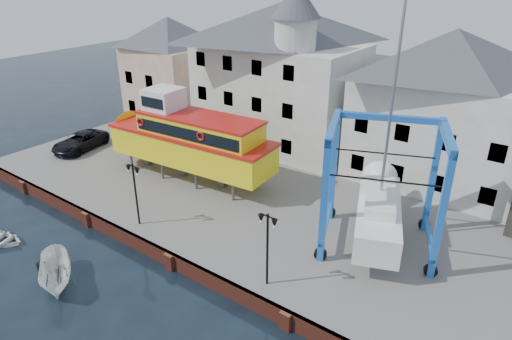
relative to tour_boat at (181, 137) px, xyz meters
The scene contains 13 objects.
ground 11.42m from the tour_boat, 49.75° to the right, with size 140.00×140.00×0.00m, color black.
hardstanding 8.30m from the tour_boat, 22.82° to the left, with size 44.00×22.00×1.00m, color slate.
quay_wall 11.17m from the tour_boat, 49.38° to the right, with size 44.00×0.47×1.00m.
building_pink 15.02m from the tour_boat, 138.39° to the left, with size 8.00×7.00×10.30m.
building_white_main 10.94m from the tour_boat, 79.01° to the left, with size 14.00×8.30×14.00m.
building_white_right 19.40m from the tour_boat, 34.45° to the left, with size 12.00×8.00×11.20m.
lamp_post_left 7.48m from the tour_boat, 67.47° to the right, with size 1.12×0.32×4.20m.
lamp_post_right 14.61m from the tour_boat, 28.24° to the right, with size 1.12×0.32×4.20m.
tour_boat is the anchor object (origin of this frame).
travel_lift 15.62m from the tour_boat, ahead, with size 8.00×9.55×14.10m.
van 11.52m from the tour_boat, behind, with size 2.46×5.33×1.48m, color black.
motorboat_a 13.78m from the tour_boat, 77.34° to the right, with size 1.63×4.32×1.67m, color white.
motorboat_d 13.93m from the tour_boat, 107.13° to the right, with size 2.37×3.32×0.69m, color white.
Camera 1 is at (16.91, -14.51, 16.36)m, focal length 32.00 mm.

